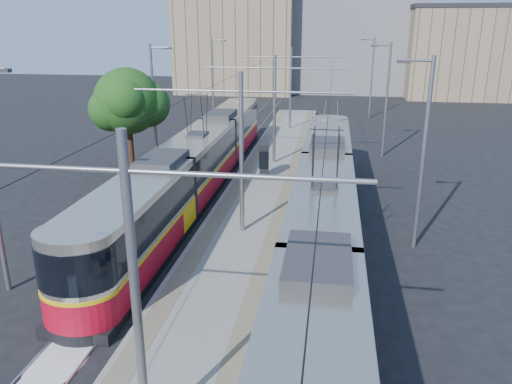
# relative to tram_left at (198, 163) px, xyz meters

# --- Properties ---
(ground) EXTENTS (160.00, 160.00, 0.00)m
(ground) POSITION_rel_tram_left_xyz_m (3.60, -14.01, -1.71)
(ground) COLOR black
(ground) RESTS_ON ground
(platform) EXTENTS (4.00, 50.00, 0.30)m
(platform) POSITION_rel_tram_left_xyz_m (3.60, 2.99, -1.56)
(platform) COLOR gray
(platform) RESTS_ON ground
(tactile_strip_left) EXTENTS (0.70, 50.00, 0.01)m
(tactile_strip_left) POSITION_rel_tram_left_xyz_m (2.15, 2.99, -1.40)
(tactile_strip_left) COLOR gray
(tactile_strip_left) RESTS_ON platform
(tactile_strip_right) EXTENTS (0.70, 50.00, 0.01)m
(tactile_strip_right) POSITION_rel_tram_left_xyz_m (5.05, 2.99, -1.40)
(tactile_strip_right) COLOR gray
(tactile_strip_right) RESTS_ON platform
(rails) EXTENTS (8.71, 70.00, 0.03)m
(rails) POSITION_rel_tram_left_xyz_m (3.60, 2.99, -1.69)
(rails) COLOR gray
(rails) RESTS_ON ground
(tram_left) EXTENTS (2.43, 29.84, 5.50)m
(tram_left) POSITION_rel_tram_left_xyz_m (0.00, 0.00, 0.00)
(tram_left) COLOR black
(tram_left) RESTS_ON ground
(tram_right) EXTENTS (2.43, 32.19, 5.50)m
(tram_right) POSITION_rel_tram_left_xyz_m (7.20, -8.51, 0.15)
(tram_right) COLOR black
(tram_right) RESTS_ON ground
(catenary) EXTENTS (9.20, 70.00, 7.00)m
(catenary) POSITION_rel_tram_left_xyz_m (3.60, 0.14, 2.82)
(catenary) COLOR gray
(catenary) RESTS_ON platform
(street_lamps) EXTENTS (15.18, 38.22, 8.00)m
(street_lamps) POSITION_rel_tram_left_xyz_m (3.60, 6.99, 2.47)
(street_lamps) COLOR gray
(street_lamps) RESTS_ON ground
(shelter) EXTENTS (0.68, 1.00, 2.07)m
(shelter) POSITION_rel_tram_left_xyz_m (3.43, 2.40, -0.32)
(shelter) COLOR black
(shelter) RESTS_ON platform
(tree) EXTENTS (4.57, 4.23, 6.64)m
(tree) POSITION_rel_tram_left_xyz_m (-5.11, 3.47, 2.79)
(tree) COLOR #382314
(tree) RESTS_ON ground
(building_left) EXTENTS (16.32, 12.24, 15.40)m
(building_left) POSITION_rel_tram_left_xyz_m (-6.40, 45.99, 6.00)
(building_left) COLOR gray
(building_left) RESTS_ON ground
(building_centre) EXTENTS (18.36, 14.28, 14.07)m
(building_centre) POSITION_rel_tram_left_xyz_m (9.60, 49.99, 5.34)
(building_centre) COLOR gray
(building_centre) RESTS_ON ground
(building_right) EXTENTS (14.28, 10.20, 11.60)m
(building_right) POSITION_rel_tram_left_xyz_m (23.60, 43.99, 4.10)
(building_right) COLOR gray
(building_right) RESTS_ON ground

